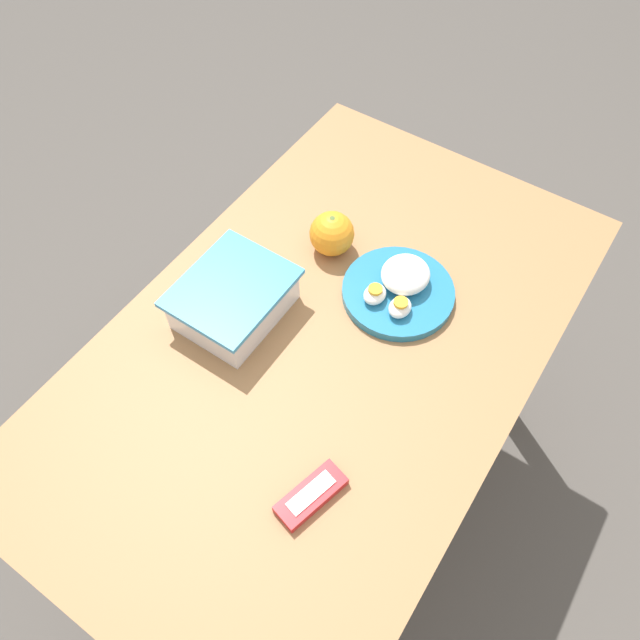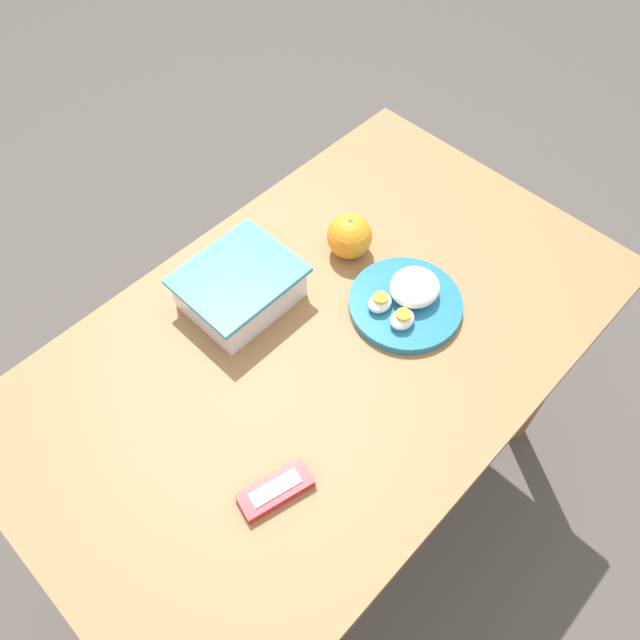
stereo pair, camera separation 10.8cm
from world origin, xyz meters
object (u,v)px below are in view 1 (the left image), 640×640
at_px(food_container, 234,301).
at_px(candy_bar, 311,495).
at_px(orange_fruit, 332,234).
at_px(rice_plate, 399,288).

height_order(food_container, candy_bar, food_container).
xyz_separation_m(orange_fruit, rice_plate, (-0.02, -0.16, -0.02)).
bearing_deg(orange_fruit, candy_bar, -150.31).
bearing_deg(candy_bar, rice_plate, 11.30).
height_order(orange_fruit, rice_plate, orange_fruit).
height_order(orange_fruit, candy_bar, orange_fruit).
relative_size(food_container, rice_plate, 0.98).
height_order(food_container, orange_fruit, orange_fruit).
xyz_separation_m(food_container, candy_bar, (-0.21, -0.31, -0.03)).
relative_size(orange_fruit, candy_bar, 0.71).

